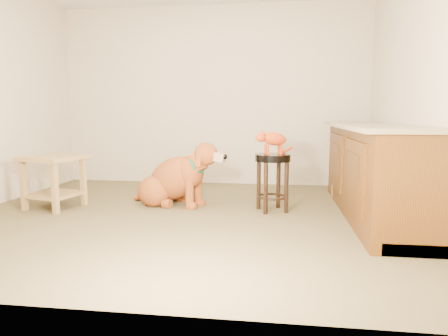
# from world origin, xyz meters

# --- Properties ---
(floor) EXTENTS (4.50, 4.00, 0.01)m
(floor) POSITION_xyz_m (0.00, 0.00, 0.00)
(floor) COLOR brown
(floor) RESTS_ON ground
(room_shell) EXTENTS (4.54, 4.04, 2.62)m
(room_shell) POSITION_xyz_m (0.00, 0.00, 1.68)
(room_shell) COLOR beige
(room_shell) RESTS_ON ground
(cabinet_run) EXTENTS (0.70, 2.56, 0.94)m
(cabinet_run) POSITION_xyz_m (1.94, 0.30, 0.44)
(cabinet_run) COLOR #4F2E0E
(cabinet_run) RESTS_ON ground
(padded_stool) EXTENTS (0.41, 0.41, 0.62)m
(padded_stool) POSITION_xyz_m (0.91, 0.35, 0.44)
(padded_stool) COLOR black
(padded_stool) RESTS_ON ground
(wood_stool) EXTENTS (0.42, 0.42, 0.66)m
(wood_stool) POSITION_xyz_m (1.83, 1.02, 0.34)
(wood_stool) COLOR brown
(wood_stool) RESTS_ON ground
(side_table) EXTENTS (0.68, 0.68, 0.59)m
(side_table) POSITION_xyz_m (-1.50, 0.18, 0.39)
(side_table) COLOR #997A47
(side_table) RESTS_ON ground
(golden_retriever) EXTENTS (1.18, 0.71, 0.78)m
(golden_retriever) POSITION_xyz_m (-0.20, 0.49, 0.29)
(golden_retriever) COLOR brown
(golden_retriever) RESTS_ON ground
(tabby_kitten) EXTENTS (0.40, 0.29, 0.29)m
(tabby_kitten) POSITION_xyz_m (0.90, 0.35, 0.77)
(tabby_kitten) COLOR #A73610
(tabby_kitten) RESTS_ON padded_stool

